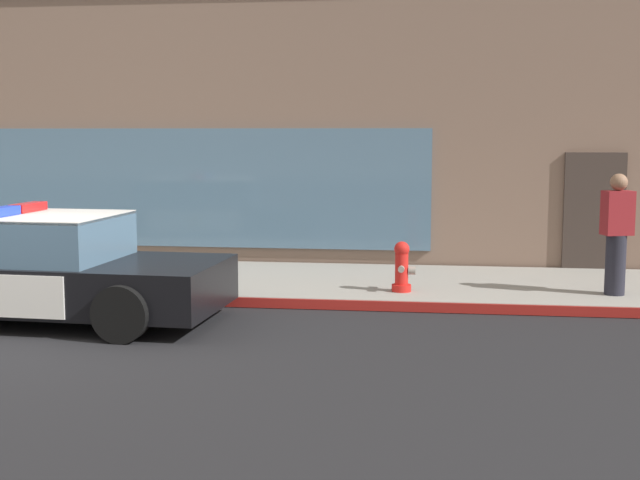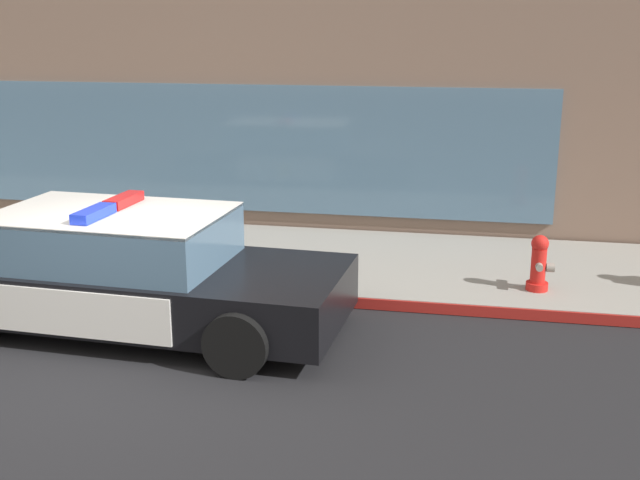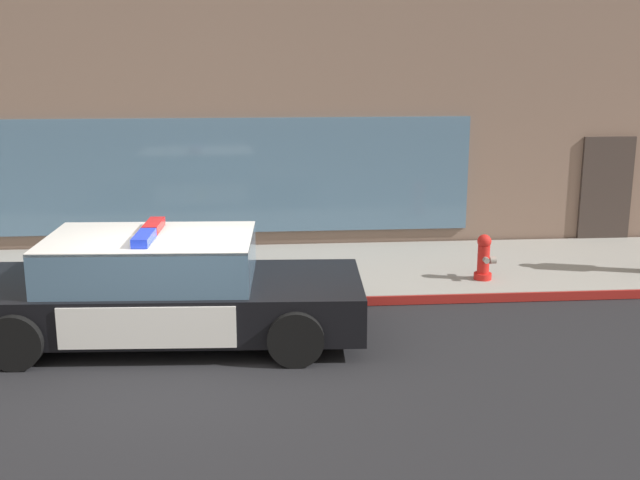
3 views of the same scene
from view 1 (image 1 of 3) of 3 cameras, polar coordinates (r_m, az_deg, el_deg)
ground at (r=10.96m, az=-18.71°, el=-6.02°), size 48.00×48.00×0.00m
sidewalk at (r=14.21m, az=-12.24°, el=-2.55°), size 48.00×3.28×0.15m
curb_red_paint at (r=12.69m, az=-14.78°, el=-3.77°), size 28.80×0.04×0.14m
storefront_building at (r=20.95m, az=-3.77°, el=10.74°), size 22.58×11.38×7.50m
police_cruiser at (r=11.78m, az=-18.88°, el=-1.76°), size 5.10×2.34×1.49m
fire_hydrant at (r=12.40m, az=5.47°, el=-1.81°), size 0.34×0.39×0.73m
pedestrian_on_sidewalk at (r=12.73m, az=19.10°, el=0.38°), size 0.46×0.36×1.71m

